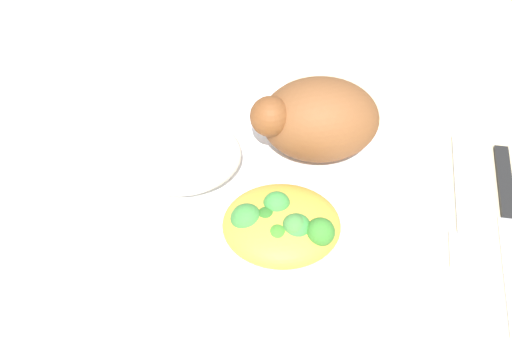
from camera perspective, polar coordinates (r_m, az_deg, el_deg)
The scene contains 7 objects.
ground_plane at distance 0.60m, azimuth 0.00°, elevation -1.59°, with size 2.00×2.00×0.00m, color beige.
plate at distance 0.59m, azimuth 0.00°, elevation -1.10°, with size 0.25×0.25×0.01m.
roasted_chicken at distance 0.58m, azimuth 5.01°, elevation 4.19°, with size 0.11×0.07×0.07m.
rice_pile at distance 0.58m, azimuth -6.24°, elevation 1.33°, with size 0.10×0.08×0.04m, color white.
mac_cheese_with_broccoli at distance 0.53m, azimuth 2.11°, elevation -4.44°, with size 0.09×0.08×0.04m.
fork at distance 0.61m, azimuth 16.42°, elevation -2.75°, with size 0.04×0.14×0.01m.
knife at distance 0.61m, azimuth 20.00°, elevation -3.49°, with size 0.04×0.19×0.01m.
Camera 1 is at (0.00, 0.38, 0.46)m, focal length 49.03 mm.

